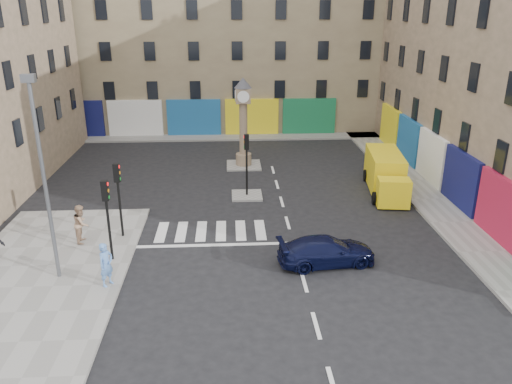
{
  "coord_description": "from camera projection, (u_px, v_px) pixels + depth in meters",
  "views": [
    {
      "loc": [
        -2.98,
        -19.9,
        10.79
      ],
      "look_at": [
        -1.7,
        3.41,
        2.0
      ],
      "focal_mm": 35.0,
      "sensor_mm": 36.0,
      "label": 1
    }
  ],
  "objects": [
    {
      "name": "pedestrian_blue",
      "position": [
        106.0,
        264.0,
        19.89
      ],
      "size": [
        0.73,
        0.8,
        1.84
      ],
      "primitive_type": "imported",
      "rotation": [
        0.0,
        0.0,
        1.01
      ],
      "color": "#5C8CD2",
      "rests_on": "sidewalk_left"
    },
    {
      "name": "sidewalk_right",
      "position": [
        410.0,
        181.0,
        32.32
      ],
      "size": [
        2.6,
        30.0,
        0.15
      ],
      "primitive_type": "cube",
      "color": "gray",
      "rests_on": "ground"
    },
    {
      "name": "traffic_light_left_far",
      "position": [
        118.0,
        188.0,
        23.63
      ],
      "size": [
        0.28,
        0.22,
        3.7
      ],
      "color": "black",
      "rests_on": "sidewalk_left"
    },
    {
      "name": "sidewalk_left",
      "position": [
        33.0,
        288.0,
        20.09
      ],
      "size": [
        7.0,
        16.0,
        0.15
      ],
      "primitive_type": "cube",
      "color": "gray",
      "rests_on": "ground"
    },
    {
      "name": "lamp_post",
      "position": [
        43.0,
        171.0,
        19.22
      ],
      "size": [
        0.5,
        0.25,
        8.3
      ],
      "color": "#595B60",
      "rests_on": "sidewalk_left"
    },
    {
      "name": "ground",
      "position": [
        298.0,
        259.0,
        22.55
      ],
      "size": [
        120.0,
        120.0,
        0.0
      ],
      "primitive_type": "plane",
      "color": "black",
      "rests_on": "ground"
    },
    {
      "name": "traffic_light_island",
      "position": [
        247.0,
        155.0,
        29.01
      ],
      "size": [
        0.28,
        0.22,
        3.7
      ],
      "color": "black",
      "rests_on": "island_near"
    },
    {
      "name": "sidewalk_far",
      "position": [
        218.0,
        137.0,
        43.07
      ],
      "size": [
        32.0,
        2.4,
        0.15
      ],
      "primitive_type": "cube",
      "color": "gray",
      "rests_on": "ground"
    },
    {
      "name": "yellow_van",
      "position": [
        386.0,
        173.0,
        30.49
      ],
      "size": [
        2.75,
        6.38,
        2.25
      ],
      "rotation": [
        0.0,
        0.0,
        -0.14
      ],
      "color": "yellow",
      "rests_on": "ground"
    },
    {
      "name": "building_far",
      "position": [
        216.0,
        31.0,
        45.52
      ],
      "size": [
        32.0,
        10.0,
        17.0
      ],
      "primitive_type": "cube",
      "color": "gray",
      "rests_on": "ground"
    },
    {
      "name": "island_near",
      "position": [
        247.0,
        195.0,
        29.9
      ],
      "size": [
        1.8,
        1.8,
        0.12
      ],
      "primitive_type": "cube",
      "color": "gray",
      "rests_on": "ground"
    },
    {
      "name": "pedestrian_tan",
      "position": [
        81.0,
        223.0,
        23.59
      ],
      "size": [
        0.75,
        0.94,
        1.86
      ],
      "primitive_type": "imported",
      "rotation": [
        0.0,
        0.0,
        1.62
      ],
      "color": "tan",
      "rests_on": "sidewalk_left"
    },
    {
      "name": "traffic_light_left_near",
      "position": [
        107.0,
        208.0,
        21.39
      ],
      "size": [
        0.28,
        0.22,
        3.7
      ],
      "color": "black",
      "rests_on": "sidewalk_left"
    },
    {
      "name": "clock_pillar",
      "position": [
        243.0,
        117.0,
        34.28
      ],
      "size": [
        1.2,
        1.2,
        6.1
      ],
      "color": "#9D8167",
      "rests_on": "island_far"
    },
    {
      "name": "navy_sedan",
      "position": [
        327.0,
        251.0,
        21.94
      ],
      "size": [
        4.5,
        2.29,
        1.25
      ],
      "primitive_type": "imported",
      "rotation": [
        0.0,
        0.0,
        1.7
      ],
      "color": "black",
      "rests_on": "ground"
    },
    {
      "name": "island_far",
      "position": [
        244.0,
        165.0,
        35.51
      ],
      "size": [
        2.4,
        2.4,
        0.12
      ],
      "primitive_type": "cube",
      "color": "gray",
      "rests_on": "ground"
    }
  ]
}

